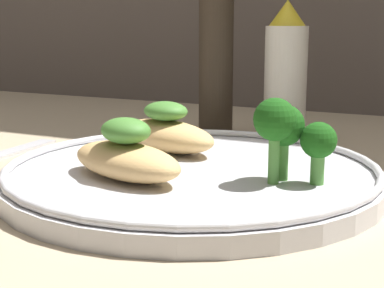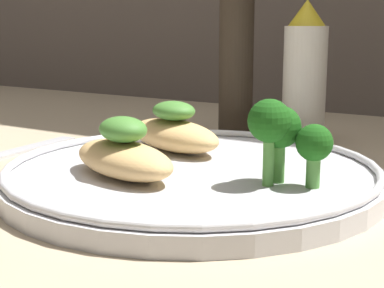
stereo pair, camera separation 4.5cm
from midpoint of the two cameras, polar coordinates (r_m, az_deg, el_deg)
The scene contains 8 objects.
ground_plane at distance 46.03cm, azimuth 2.81°, elevation -4.79°, with size 180.00×180.00×1.00cm, color tan.
plate at distance 45.63cm, azimuth 2.83°, elevation -2.99°, with size 29.29×29.29×2.00cm.
grilled_meat_front at distance 43.04cm, azimuth -3.69°, elevation -1.06°, with size 11.34×7.90×4.48cm.
grilled_meat_middle at distance 51.95cm, azimuth 0.70°, elevation 1.19°, with size 12.12×8.62×4.38cm.
broccoli_bunch at distance 41.30cm, azimuth 12.09°, elevation 1.21°, with size 5.61×4.54×6.10cm.
sauce_bottle at distance 63.23cm, azimuth 12.91°, elevation 6.49°, with size 4.51×4.51×14.87cm.
pepper_grinder at distance 66.16cm, azimuth 6.27°, elevation 7.96°, with size 3.84×3.84×17.95cm.
fork at distance 58.97cm, azimuth -14.86°, elevation -0.68°, with size 2.68×16.46×0.60cm.
Camera 2 is at (23.13, -37.65, 12.60)cm, focal length 55.00 mm.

